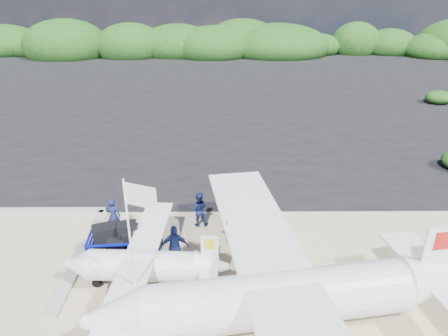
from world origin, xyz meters
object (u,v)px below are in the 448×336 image
at_px(flagpole, 140,320).
at_px(crew_c, 175,247).
at_px(aircraft_small, 121,91).
at_px(aircraft_large, 441,126).
at_px(baggage_cart, 128,260).
at_px(crew_b, 199,209).
at_px(crew_a, 114,216).

bearing_deg(flagpole, crew_c, 71.66).
bearing_deg(aircraft_small, aircraft_large, 159.97).
distance_m(flagpole, crew_c, 3.15).
relative_size(baggage_cart, aircraft_large, 0.20).
height_order(baggage_cart, crew_b, crew_b).
height_order(crew_a, crew_c, crew_c).
bearing_deg(crew_b, crew_c, 75.41).
xyz_separation_m(baggage_cart, flagpole, (1.09, -3.27, 0.00)).
distance_m(crew_a, aircraft_small, 27.70).
xyz_separation_m(baggage_cart, crew_c, (2.04, -0.42, 0.93)).
xyz_separation_m(crew_a, aircraft_large, (22.46, 14.96, -0.86)).
bearing_deg(baggage_cart, flagpole, -75.94).
height_order(crew_b, aircraft_large, aircraft_large).
height_order(crew_b, aircraft_small, crew_b).
distance_m(flagpole, aircraft_large, 28.74).
relative_size(crew_c, aircraft_small, 0.30).
bearing_deg(baggage_cart, aircraft_large, 33.97).
height_order(baggage_cart, aircraft_small, aircraft_small).
relative_size(baggage_cart, crew_b, 1.81).
distance_m(baggage_cart, crew_b, 3.93).
bearing_deg(aircraft_large, crew_a, 24.79).
distance_m(flagpole, crew_b, 6.19).
height_order(crew_c, aircraft_small, crew_c).
height_order(baggage_cart, flagpole, flagpole).
xyz_separation_m(crew_b, crew_c, (-0.77, -3.03, 0.08)).
bearing_deg(flagpole, crew_b, 73.70).
relative_size(flagpole, crew_c, 2.85).
relative_size(baggage_cart, crew_c, 1.65).
relative_size(crew_b, crew_c, 0.91).
xyz_separation_m(flagpole, crew_c, (0.95, 2.85, 0.93)).
relative_size(crew_c, aircraft_large, 0.12).
height_order(flagpole, aircraft_large, flagpole).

